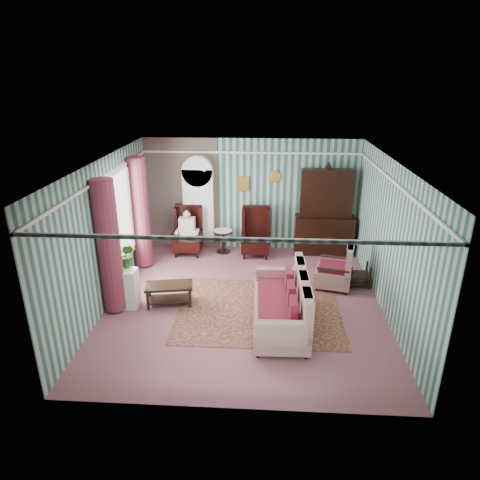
# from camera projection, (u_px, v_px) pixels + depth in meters

# --- Properties ---
(floor) EXTENTS (6.00, 6.00, 0.00)m
(floor) POSITION_uv_depth(u_px,v_px,m) (245.00, 302.00, 8.81)
(floor) COLOR #804A57
(floor) RESTS_ON ground
(room_shell) EXTENTS (5.53, 6.02, 2.91)m
(room_shell) POSITION_uv_depth(u_px,v_px,m) (214.00, 206.00, 8.27)
(room_shell) COLOR #335D55
(room_shell) RESTS_ON ground
(bookcase) EXTENTS (0.80, 0.28, 2.24)m
(bookcase) POSITION_uv_depth(u_px,v_px,m) (199.00, 208.00, 11.12)
(bookcase) COLOR silver
(bookcase) RESTS_ON floor
(dresser_hutch) EXTENTS (1.50, 0.56, 2.36)m
(dresser_hutch) POSITION_uv_depth(u_px,v_px,m) (326.00, 210.00, 10.79)
(dresser_hutch) COLOR black
(dresser_hutch) RESTS_ON floor
(wingback_left) EXTENTS (0.76, 0.80, 1.25)m
(wingback_left) POSITION_uv_depth(u_px,v_px,m) (188.00, 231.00, 10.95)
(wingback_left) COLOR black
(wingback_left) RESTS_ON floor
(wingback_right) EXTENTS (0.76, 0.80, 1.25)m
(wingback_right) POSITION_uv_depth(u_px,v_px,m) (256.00, 232.00, 10.85)
(wingback_right) COLOR black
(wingback_right) RESTS_ON floor
(seated_woman) EXTENTS (0.44, 0.40, 1.18)m
(seated_woman) POSITION_uv_depth(u_px,v_px,m) (188.00, 232.00, 10.96)
(seated_woman) COLOR beige
(seated_woman) RESTS_ON floor
(round_side_table) EXTENTS (0.50, 0.50, 0.60)m
(round_side_table) POSITION_uv_depth(u_px,v_px,m) (223.00, 241.00, 11.16)
(round_side_table) COLOR black
(round_side_table) RESTS_ON floor
(nest_table) EXTENTS (0.45, 0.38, 0.54)m
(nest_table) POSITION_uv_depth(u_px,v_px,m) (359.00, 274.00, 9.40)
(nest_table) COLOR black
(nest_table) RESTS_ON floor
(plant_stand) EXTENTS (0.55, 0.35, 0.80)m
(plant_stand) POSITION_uv_depth(u_px,v_px,m) (124.00, 288.00, 8.52)
(plant_stand) COLOR white
(plant_stand) RESTS_ON floor
(rug) EXTENTS (3.20, 2.60, 0.01)m
(rug) POSITION_uv_depth(u_px,v_px,m) (259.00, 310.00, 8.51)
(rug) COLOR #541C20
(rug) RESTS_ON floor
(sofa) EXTENTS (0.96, 2.17, 0.90)m
(sofa) POSITION_uv_depth(u_px,v_px,m) (280.00, 305.00, 7.81)
(sofa) COLOR beige
(sofa) RESTS_ON floor
(floral_armchair) EXTENTS (1.01, 0.99, 1.06)m
(floral_armchair) POSITION_uv_depth(u_px,v_px,m) (334.00, 265.00, 9.25)
(floral_armchair) COLOR beige
(floral_armchair) RESTS_ON floor
(coffee_table) EXTENTS (1.01, 0.62, 0.44)m
(coffee_table) POSITION_uv_depth(u_px,v_px,m) (169.00, 294.00, 8.66)
(coffee_table) COLOR black
(coffee_table) RESTS_ON floor
(potted_plant_a) EXTENTS (0.35, 0.31, 0.37)m
(potted_plant_a) POSITION_uv_depth(u_px,v_px,m) (115.00, 263.00, 8.26)
(potted_plant_a) COLOR #1A531D
(potted_plant_a) RESTS_ON plant_stand
(potted_plant_b) EXTENTS (0.30, 0.25, 0.50)m
(potted_plant_b) POSITION_uv_depth(u_px,v_px,m) (127.00, 256.00, 8.42)
(potted_plant_b) COLOR #1A531C
(potted_plant_b) RESTS_ON plant_stand
(potted_plant_c) EXTENTS (0.27, 0.27, 0.42)m
(potted_plant_c) POSITION_uv_depth(u_px,v_px,m) (118.00, 259.00, 8.34)
(potted_plant_c) COLOR #1A551E
(potted_plant_c) RESTS_ON plant_stand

